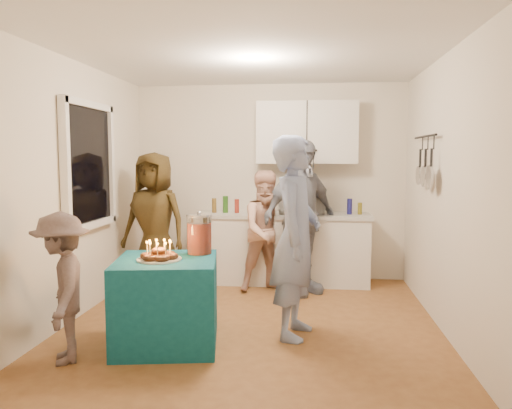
# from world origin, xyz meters

# --- Properties ---
(floor) EXTENTS (4.00, 4.00, 0.00)m
(floor) POSITION_xyz_m (0.00, 0.00, 0.00)
(floor) COLOR brown
(floor) RESTS_ON ground
(ceiling) EXTENTS (4.00, 4.00, 0.00)m
(ceiling) POSITION_xyz_m (0.00, 0.00, 2.60)
(ceiling) COLOR white
(ceiling) RESTS_ON floor
(back_wall) EXTENTS (3.60, 3.60, 0.00)m
(back_wall) POSITION_xyz_m (0.00, 2.00, 1.30)
(back_wall) COLOR silver
(back_wall) RESTS_ON floor
(left_wall) EXTENTS (4.00, 4.00, 0.00)m
(left_wall) POSITION_xyz_m (-1.80, 0.00, 1.30)
(left_wall) COLOR silver
(left_wall) RESTS_ON floor
(right_wall) EXTENTS (4.00, 4.00, 0.00)m
(right_wall) POSITION_xyz_m (1.80, 0.00, 1.30)
(right_wall) COLOR silver
(right_wall) RESTS_ON floor
(window_night) EXTENTS (0.04, 1.00, 1.20)m
(window_night) POSITION_xyz_m (-1.77, 0.30, 1.55)
(window_night) COLOR black
(window_night) RESTS_ON left_wall
(counter) EXTENTS (2.20, 0.58, 0.86)m
(counter) POSITION_xyz_m (0.20, 1.70, 0.43)
(counter) COLOR white
(counter) RESTS_ON floor
(countertop) EXTENTS (2.24, 0.62, 0.05)m
(countertop) POSITION_xyz_m (0.20, 1.70, 0.89)
(countertop) COLOR beige
(countertop) RESTS_ON counter
(upper_cabinet) EXTENTS (1.30, 0.30, 0.80)m
(upper_cabinet) POSITION_xyz_m (0.50, 1.85, 1.95)
(upper_cabinet) COLOR white
(upper_cabinet) RESTS_ON back_wall
(pot_rack) EXTENTS (0.12, 1.00, 0.60)m
(pot_rack) POSITION_xyz_m (1.72, 0.70, 1.60)
(pot_rack) COLOR black
(pot_rack) RESTS_ON right_wall
(microwave) EXTENTS (0.61, 0.44, 0.32)m
(microwave) POSITION_xyz_m (0.43, 1.70, 1.07)
(microwave) COLOR white
(microwave) RESTS_ON countertop
(party_table) EXTENTS (0.98, 0.98, 0.76)m
(party_table) POSITION_xyz_m (-0.68, -0.59, 0.38)
(party_table) COLOR #0E4F61
(party_table) RESTS_ON floor
(donut_cake) EXTENTS (0.38, 0.38, 0.18)m
(donut_cake) POSITION_xyz_m (-0.72, -0.65, 0.85)
(donut_cake) COLOR #381C0C
(donut_cake) RESTS_ON party_table
(punch_jar) EXTENTS (0.22, 0.22, 0.34)m
(punch_jar) POSITION_xyz_m (-0.44, -0.33, 0.93)
(punch_jar) COLOR red
(punch_jar) RESTS_ON party_table
(man_birthday) EXTENTS (0.54, 0.73, 1.83)m
(man_birthday) POSITION_xyz_m (0.43, -0.24, 0.92)
(man_birthday) COLOR #8697C3
(man_birthday) RESTS_ON floor
(woman_back_left) EXTENTS (0.92, 0.70, 1.69)m
(woman_back_left) POSITION_xyz_m (-1.33, 1.14, 0.85)
(woman_back_left) COLOR brown
(woman_back_left) RESTS_ON floor
(woman_back_center) EXTENTS (0.88, 0.81, 1.47)m
(woman_back_center) POSITION_xyz_m (0.05, 1.28, 0.74)
(woman_back_center) COLOR tan
(woman_back_center) RESTS_ON floor
(woman_back_right) EXTENTS (1.09, 1.08, 1.85)m
(woman_back_right) POSITION_xyz_m (0.44, 1.19, 0.92)
(woman_back_right) COLOR #0F1933
(woman_back_right) RESTS_ON floor
(child_near_left) EXTENTS (0.74, 0.90, 1.21)m
(child_near_left) POSITION_xyz_m (-1.40, -1.04, 0.60)
(child_near_left) COLOR #4E3F3F
(child_near_left) RESTS_ON floor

